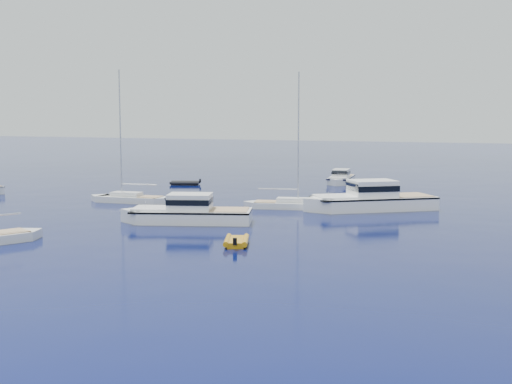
# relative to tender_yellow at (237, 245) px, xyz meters

# --- Properties ---
(ground) EXTENTS (400.00, 400.00, 0.00)m
(ground) POSITION_rel_tender_yellow_xyz_m (-3.71, -16.33, 0.00)
(ground) COLOR #081354
(ground) RESTS_ON ground
(motor_cruiser_centre) EXTENTS (11.68, 6.93, 2.94)m
(motor_cruiser_centre) POSITION_rel_tender_yellow_xyz_m (-7.39, 6.70, 0.00)
(motor_cruiser_centre) COLOR white
(motor_cruiser_centre) RESTS_ON ground
(motor_cruiser_distant) EXTENTS (12.83, 10.91, 3.41)m
(motor_cruiser_distant) POSITION_rel_tender_yellow_xyz_m (4.15, 19.53, 0.00)
(motor_cruiser_distant) COLOR white
(motor_cruiser_distant) RESTS_ON ground
(motor_cruiser_horizon) EXTENTS (3.64, 8.82, 2.25)m
(motor_cruiser_horizon) POSITION_rel_tender_yellow_xyz_m (-4.88, 41.88, 0.00)
(motor_cruiser_horizon) COLOR silver
(motor_cruiser_horizon) RESTS_ON ground
(sailboat_mid_l) EXTENTS (9.26, 3.20, 13.34)m
(sailboat_mid_l) POSITION_rel_tender_yellow_xyz_m (-18.62, 15.41, 0.00)
(sailboat_mid_l) COLOR silver
(sailboat_mid_l) RESTS_ON ground
(sailboat_centre) EXTENTS (8.99, 4.23, 12.79)m
(sailboat_centre) POSITION_rel_tender_yellow_xyz_m (-2.87, 17.47, 0.00)
(sailboat_centre) COLOR white
(sailboat_centre) RESTS_ON ground
(tender_yellow) EXTENTS (2.93, 3.75, 0.95)m
(tender_yellow) POSITION_rel_tender_yellow_xyz_m (0.00, 0.00, 0.00)
(tender_yellow) COLOR #C8870B
(tender_yellow) RESTS_ON ground
(tender_grey_far) EXTENTS (4.24, 3.26, 0.95)m
(tender_grey_far) POSITION_rel_tender_yellow_xyz_m (-21.88, 32.15, 0.00)
(tender_grey_far) COLOR black
(tender_grey_far) RESTS_ON ground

